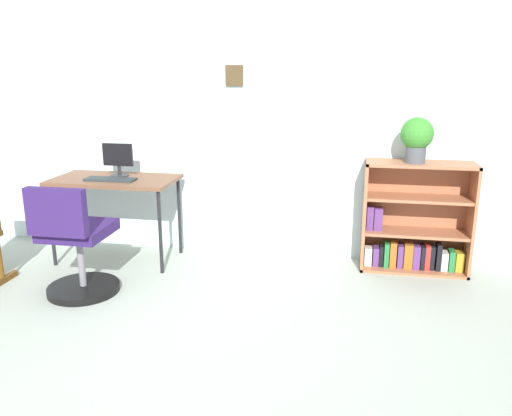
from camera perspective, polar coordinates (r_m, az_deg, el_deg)
name	(u,v)px	position (r m, az deg, el deg)	size (l,w,h in m)	color
ground_plane	(135,386)	(2.92, -13.25, -18.62)	(6.24, 6.24, 0.00)	#9CA99B
wall_back	(228,119)	(4.49, -3.16, 9.79)	(5.20, 0.12, 2.35)	silver
desk	(115,185)	(4.47, -15.36, 2.45)	(1.02, 0.55, 0.71)	brown
monitor	(118,159)	(4.49, -15.01, 5.23)	(0.26, 0.16, 0.28)	#262628
keyboard	(110,179)	(4.37, -15.81, 3.07)	(0.41, 0.14, 0.02)	#262F30
office_chair	(75,248)	(3.90, -19.36, -4.16)	(0.52, 0.55, 0.85)	black
bookshelf_low	(414,224)	(4.36, 17.08, -1.69)	(0.85, 0.30, 0.89)	#A16342
potted_plant_on_shelf	(417,137)	(4.16, 17.37, 7.51)	(0.25, 0.25, 0.35)	#474C51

